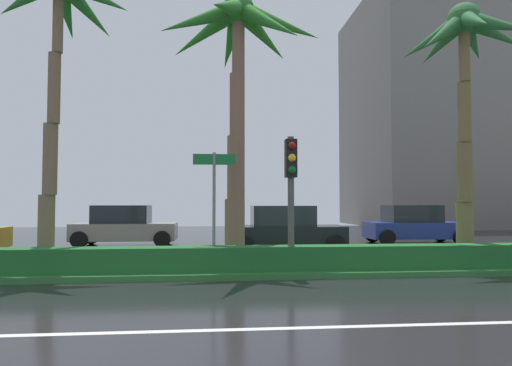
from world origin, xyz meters
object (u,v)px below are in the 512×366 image
(traffic_signal_median_right, at_px, (291,178))
(car_in_traffic_fourth, at_px, (414,225))
(palm_tree_centre, at_px, (238,51))
(palm_tree_centre_right, at_px, (464,55))
(car_in_traffic_second, at_px, (124,226))
(car_in_traffic_third, at_px, (285,229))
(street_name_sign, at_px, (214,193))
(palm_tree_centre_left, at_px, (57,17))

(traffic_signal_median_right, bearing_deg, car_in_traffic_fourth, 49.71)
(palm_tree_centre, distance_m, palm_tree_centre_right, 6.49)
(traffic_signal_median_right, relative_size, car_in_traffic_second, 0.78)
(palm_tree_centre_right, bearing_deg, traffic_signal_median_right, -169.90)
(car_in_traffic_third, bearing_deg, street_name_sign, -117.98)
(palm_tree_centre_right, distance_m, car_in_traffic_third, 8.33)
(palm_tree_centre, relative_size, car_in_traffic_second, 1.79)
(palm_tree_centre_left, height_order, street_name_sign, palm_tree_centre_left)
(palm_tree_centre, xyz_separation_m, car_in_traffic_third, (1.99, 4.08, -5.35))
(palm_tree_centre_right, relative_size, car_in_traffic_third, 1.72)
(traffic_signal_median_right, xyz_separation_m, car_in_traffic_second, (-5.75, 8.47, -1.64))
(car_in_traffic_second, bearing_deg, street_name_sign, -64.17)
(palm_tree_centre_left, distance_m, street_name_sign, 6.37)
(palm_tree_centre, bearing_deg, traffic_signal_median_right, -50.49)
(car_in_traffic_second, bearing_deg, palm_tree_centre_left, -93.07)
(street_name_sign, height_order, car_in_traffic_fourth, street_name_sign)
(street_name_sign, height_order, car_in_traffic_second, street_name_sign)
(palm_tree_centre_right, distance_m, traffic_signal_median_right, 6.41)
(palm_tree_centre_left, height_order, traffic_signal_median_right, palm_tree_centre_left)
(palm_tree_centre, height_order, car_in_traffic_second, palm_tree_centre)
(palm_tree_centre, height_order, car_in_traffic_fourth, palm_tree_centre)
(car_in_traffic_third, relative_size, car_in_traffic_fourth, 1.00)
(traffic_signal_median_right, relative_size, street_name_sign, 1.12)
(traffic_signal_median_right, xyz_separation_m, car_in_traffic_fourth, (7.03, 8.29, -1.64))
(palm_tree_centre_left, bearing_deg, car_in_traffic_second, 86.93)
(street_name_sign, distance_m, car_in_traffic_fourth, 11.88)
(palm_tree_centre, relative_size, traffic_signal_median_right, 2.29)
(palm_tree_centre_left, height_order, palm_tree_centre, palm_tree_centre_left)
(palm_tree_centre_right, relative_size, street_name_sign, 2.47)
(palm_tree_centre_right, height_order, car_in_traffic_second, palm_tree_centre_right)
(car_in_traffic_third, bearing_deg, palm_tree_centre_right, -46.27)
(traffic_signal_median_right, height_order, car_in_traffic_third, traffic_signal_median_right)
(palm_tree_centre_left, bearing_deg, car_in_traffic_third, 32.85)
(traffic_signal_median_right, bearing_deg, palm_tree_centre_right, 10.10)
(palm_tree_centre_left, xyz_separation_m, palm_tree_centre, (4.89, 0.36, -0.65))
(street_name_sign, bearing_deg, palm_tree_centre_right, 2.82)
(street_name_sign, relative_size, car_in_traffic_second, 0.70)
(palm_tree_centre_right, xyz_separation_m, car_in_traffic_fourth, (1.82, 7.36, -5.26))
(palm_tree_centre_left, xyz_separation_m, car_in_traffic_fourth, (13.17, 7.13, -5.99))
(traffic_signal_median_right, bearing_deg, palm_tree_centre, 129.51)
(traffic_signal_median_right, distance_m, street_name_sign, 2.05)
(palm_tree_centre, height_order, car_in_traffic_third, palm_tree_centre)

